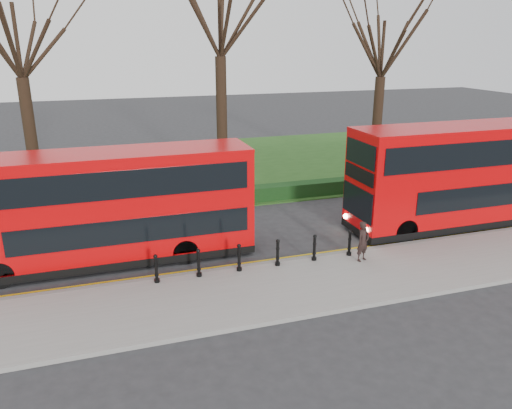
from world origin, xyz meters
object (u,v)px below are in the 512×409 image
object	(u,v)px
bollard_row	(259,255)
pedestrian	(363,241)
bus_rear	(472,175)
bus_lead	(108,208)

from	to	relation	value
bollard_row	pedestrian	size ratio (longest dim) A/B	4.87
bollard_row	bus_rear	size ratio (longest dim) A/B	0.65
bus_lead	bollard_row	bearing A→B (deg)	-27.23
pedestrian	bollard_row	bearing A→B (deg)	149.50
bus_lead	bus_rear	bearing A→B (deg)	-2.67
bus_rear	pedestrian	size ratio (longest dim) A/B	7.43
pedestrian	bus_lead	bearing A→B (deg)	138.46
bollard_row	bus_lead	size ratio (longest dim) A/B	0.70
bus_rear	pedestrian	xyz separation A→B (m)	(-6.90, -2.48, -1.41)
bus_lead	bus_rear	size ratio (longest dim) A/B	0.93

